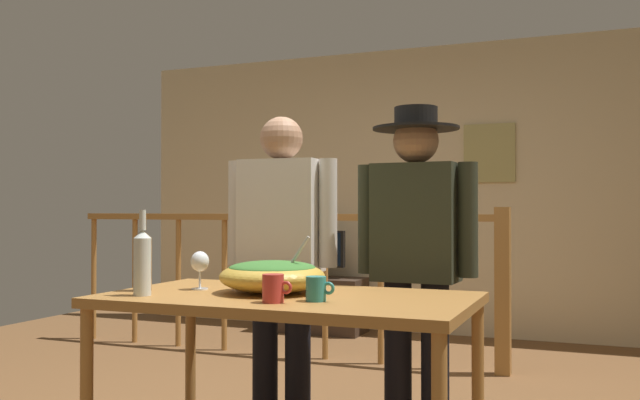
% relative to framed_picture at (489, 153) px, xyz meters
% --- Properties ---
extents(back_wall, '(5.68, 0.10, 2.59)m').
position_rel_framed_picture_xyz_m(back_wall, '(-0.58, 0.06, -0.31)').
color(back_wall, beige).
rests_on(back_wall, ground_plane).
extents(framed_picture, '(0.44, 0.03, 0.51)m').
position_rel_framed_picture_xyz_m(framed_picture, '(0.00, 0.00, 0.00)').
color(framed_picture, tan).
extents(stair_railing, '(3.54, 0.10, 1.13)m').
position_rel_framed_picture_xyz_m(stair_railing, '(-0.98, -1.33, -0.92)').
color(stair_railing, '#9E6B33').
rests_on(stair_railing, ground_plane).
extents(tv_console, '(0.90, 0.40, 0.49)m').
position_rel_framed_picture_xyz_m(tv_console, '(-1.52, -0.29, -1.36)').
color(tv_console, '#38281E').
rests_on(tv_console, ground_plane).
extents(flat_screen_tv, '(0.58, 0.12, 0.43)m').
position_rel_framed_picture_xyz_m(flat_screen_tv, '(-1.52, -0.32, -0.86)').
color(flat_screen_tv, black).
rests_on(flat_screen_tv, tv_console).
extents(serving_table, '(1.45, 0.81, 0.78)m').
position_rel_framed_picture_xyz_m(serving_table, '(-0.26, -3.62, -0.90)').
color(serving_table, '#9E6B33').
rests_on(serving_table, ground_plane).
extents(salad_bowl, '(0.43, 0.43, 0.23)m').
position_rel_framed_picture_xyz_m(salad_bowl, '(-0.35, -3.58, -0.76)').
color(salad_bowl, gold).
rests_on(salad_bowl, serving_table).
extents(wine_glass, '(0.08, 0.08, 0.16)m').
position_rel_framed_picture_xyz_m(wine_glass, '(-0.68, -3.60, -0.72)').
color(wine_glass, silver).
rests_on(wine_glass, serving_table).
extents(wine_bottle_amber, '(0.08, 0.08, 0.32)m').
position_rel_framed_picture_xyz_m(wine_bottle_amber, '(-0.88, -3.73, -0.70)').
color(wine_bottle_amber, brown).
rests_on(wine_bottle_amber, serving_table).
extents(wine_bottle_clear, '(0.07, 0.07, 0.34)m').
position_rel_framed_picture_xyz_m(wine_bottle_clear, '(-0.78, -3.86, -0.70)').
color(wine_bottle_clear, silver).
rests_on(wine_bottle_clear, serving_table).
extents(mug_teal, '(0.11, 0.08, 0.09)m').
position_rel_framed_picture_xyz_m(mug_teal, '(-0.08, -3.76, -0.79)').
color(mug_teal, teal).
rests_on(mug_teal, serving_table).
extents(mug_red, '(0.12, 0.08, 0.10)m').
position_rel_framed_picture_xyz_m(mug_red, '(-0.21, -3.85, -0.78)').
color(mug_red, '#B7332D').
rests_on(mug_red, serving_table).
extents(person_standing_left, '(0.59, 0.24, 1.59)m').
position_rel_framed_picture_xyz_m(person_standing_left, '(-0.61, -2.94, -0.67)').
color(person_standing_left, black).
rests_on(person_standing_left, ground_plane).
extents(person_standing_right, '(0.58, 0.41, 1.60)m').
position_rel_framed_picture_xyz_m(person_standing_right, '(0.09, -2.94, -0.66)').
color(person_standing_right, black).
rests_on(person_standing_right, ground_plane).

